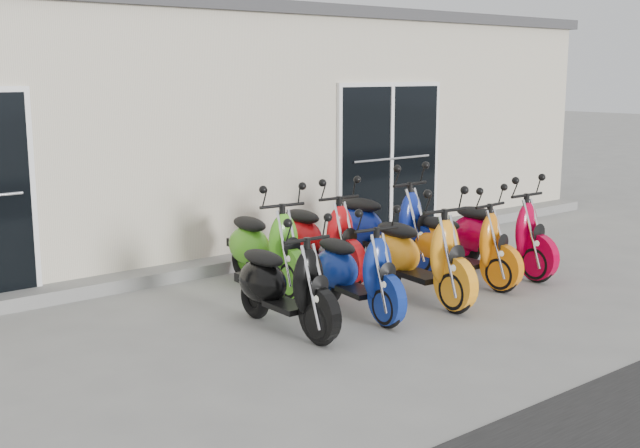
# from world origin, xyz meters

# --- Properties ---
(ground) EXTENTS (80.00, 80.00, 0.00)m
(ground) POSITION_xyz_m (0.00, 0.00, 0.00)
(ground) COLOR gray
(ground) RESTS_ON ground
(building) EXTENTS (14.00, 6.00, 3.20)m
(building) POSITION_xyz_m (0.00, 5.20, 1.60)
(building) COLOR beige
(building) RESTS_ON ground
(roof_cap) EXTENTS (14.20, 6.20, 0.16)m
(roof_cap) POSITION_xyz_m (0.00, 5.20, 3.28)
(roof_cap) COLOR #3F3F42
(roof_cap) RESTS_ON building
(front_step) EXTENTS (14.00, 0.40, 0.15)m
(front_step) POSITION_xyz_m (0.00, 2.02, 0.07)
(front_step) COLOR gray
(front_step) RESTS_ON ground
(door_right) EXTENTS (2.02, 0.08, 2.22)m
(door_right) POSITION_xyz_m (2.60, 2.17, 1.26)
(door_right) COLOR black
(door_right) RESTS_ON front_step
(scooter_front_black) EXTENTS (0.61, 1.61, 1.18)m
(scooter_front_black) POSITION_xyz_m (-1.26, -0.40, 0.59)
(scooter_front_black) COLOR black
(scooter_front_black) RESTS_ON ground
(scooter_front_blue) EXTENTS (0.77, 1.65, 1.18)m
(scooter_front_blue) POSITION_xyz_m (-0.37, -0.43, 0.59)
(scooter_front_blue) COLOR navy
(scooter_front_blue) RESTS_ON ground
(scooter_front_orange_a) EXTENTS (0.83, 1.81, 1.30)m
(scooter_front_orange_a) POSITION_xyz_m (0.51, -0.47, 0.65)
(scooter_front_orange_a) COLOR orange
(scooter_front_orange_a) RESTS_ON ground
(scooter_front_orange_b) EXTENTS (0.71, 1.68, 1.21)m
(scooter_front_orange_b) POSITION_xyz_m (1.41, -0.29, 0.61)
(scooter_front_orange_b) COLOR orange
(scooter_front_orange_b) RESTS_ON ground
(scooter_front_red) EXTENTS (0.66, 1.73, 1.27)m
(scooter_front_red) POSITION_xyz_m (2.15, -0.25, 0.63)
(scooter_front_red) COLOR #B00029
(scooter_front_red) RESTS_ON ground
(scooter_back_green) EXTENTS (0.81, 1.78, 1.27)m
(scooter_back_green) POSITION_xyz_m (-0.53, 0.94, 0.64)
(scooter_back_green) COLOR #4FAF21
(scooter_back_green) RESTS_ON ground
(scooter_back_red) EXTENTS (0.76, 1.78, 1.28)m
(scooter_back_red) POSITION_xyz_m (0.26, 0.93, 0.64)
(scooter_back_red) COLOR red
(scooter_back_red) RESTS_ON ground
(scooter_back_blue) EXTENTS (0.82, 1.91, 1.38)m
(scooter_back_blue) POSITION_xyz_m (1.25, 0.87, 0.69)
(scooter_back_blue) COLOR navy
(scooter_back_blue) RESTS_ON ground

